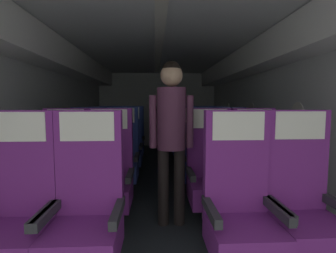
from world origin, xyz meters
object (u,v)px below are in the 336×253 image
seat_e_left_aisle (132,140)px  seat_d_left_window (101,147)px  seat_a_left_aisle (86,213)px  seat_c_right_aisle (231,157)px  seat_a_right_aisle (303,208)px  seat_b_left_aisle (109,177)px  seat_b_right_aisle (256,174)px  seat_e_left_window (110,140)px  seat_c_left_aisle (121,158)px  seat_e_right_window (183,140)px  seat_c_right_window (198,158)px  seat_d_left_aisle (128,147)px  seat_d_right_aisle (215,146)px  seat_d_right_window (189,147)px  seat_e_right_aisle (206,139)px  seat_a_right_window (240,211)px  flight_attendant (171,125)px  seat_c_left_window (87,159)px  seat_a_left_window (16,215)px  seat_b_left_window (65,177)px  seat_b_right_window (211,175)px

seat_e_left_aisle → seat_d_left_window: bearing=-118.0°
seat_d_left_window → seat_e_left_aisle: same height
seat_a_left_aisle → seat_c_right_aisle: same height
seat_a_right_aisle → seat_b_left_aisle: bearing=151.1°
seat_a_left_aisle → seat_b_left_aisle: 0.85m
seat_b_right_aisle → seat_e_left_window: (-1.96, 2.57, 0.00)m
seat_c_left_aisle → seat_e_right_window: same height
seat_c_left_aisle → seat_c_right_window: same height
seat_b_right_aisle → seat_d_left_window: (-1.96, 1.73, 0.00)m
seat_c_right_aisle → seat_d_left_aisle: 1.72m
seat_d_right_aisle → seat_d_right_window: size_ratio=1.00×
seat_e_right_aisle → seat_a_right_window: bearing=-97.6°
seat_a_right_window → seat_e_left_aisle: 3.60m
seat_a_right_aisle → seat_d_left_window: same height
flight_attendant → seat_c_left_window: bearing=-22.2°
seat_d_left_window → seat_d_left_aisle: bearing=-3.1°
seat_a_right_aisle → seat_c_right_window: same height
seat_a_right_aisle → seat_b_right_aisle: same height
seat_a_right_aisle → seat_c_right_aisle: size_ratio=1.00×
seat_a_left_window → seat_a_right_aisle: same height
seat_c_left_window → seat_e_left_window: size_ratio=1.00×
seat_d_left_window → seat_d_right_aisle: bearing=0.0°
flight_attendant → seat_e_left_window: bearing=-49.0°
seat_c_right_aisle → seat_d_right_window: size_ratio=1.00×
seat_c_left_window → seat_d_left_aisle: 0.96m
seat_b_left_window → seat_d_right_aisle: bearing=41.5°
seat_c_left_aisle → seat_d_left_aisle: 0.85m
seat_c_left_aisle → seat_e_right_window: size_ratio=1.00×
seat_a_right_aisle → seat_b_left_window: same height
seat_b_right_aisle → seat_d_right_aisle: same height
seat_a_left_window → seat_b_left_aisle: (0.46, 0.85, 0.00)m
seat_a_right_aisle → seat_d_right_window: bearing=100.5°
seat_c_right_window → seat_e_left_window: same height
seat_a_left_window → seat_b_right_window: 1.73m
seat_a_left_window → seat_c_left_window: same height
seat_e_left_aisle → seat_c_left_window: bearing=-104.7°
seat_a_right_window → seat_e_left_aisle: size_ratio=1.00×
seat_e_left_aisle → seat_a_left_window: bearing=-97.6°
seat_a_right_aisle → seat_b_right_window: (-0.47, 0.86, 0.00)m
seat_c_left_aisle → seat_e_left_aisle: (-0.00, 1.72, 0.00)m
seat_a_left_window → seat_b_right_window: (1.49, 0.88, 0.00)m
seat_c_left_window → seat_a_right_window: bearing=-49.2°
seat_a_right_window → seat_c_right_aisle: same height
seat_d_right_aisle → seat_e_right_aisle: bearing=89.6°
seat_a_left_aisle → seat_e_left_aisle: bearing=90.1°
seat_a_right_aisle → seat_b_left_aisle: (-1.51, 0.83, 0.00)m
seat_a_left_aisle → seat_d_left_aisle: bearing=89.8°
seat_c_right_window → seat_d_right_window: size_ratio=1.00×
seat_c_left_window → seat_d_left_aisle: same height
seat_c_left_aisle → seat_a_right_window: bearing=-58.8°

